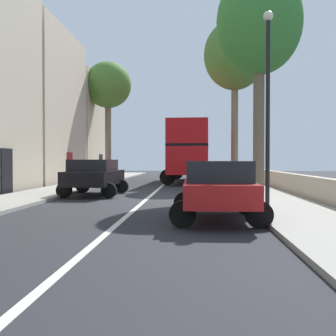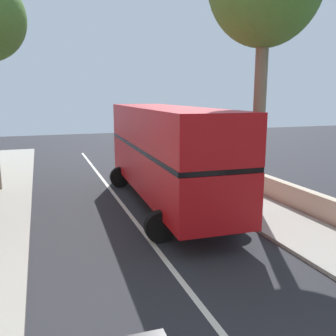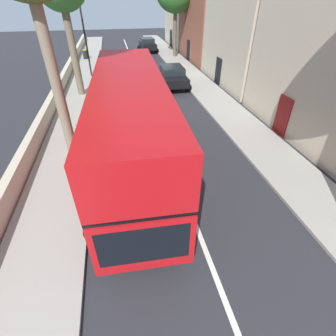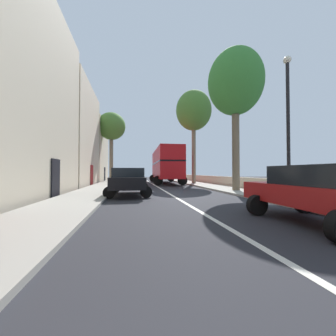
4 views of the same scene
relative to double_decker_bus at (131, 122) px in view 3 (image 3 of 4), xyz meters
The scene contains 12 objects.
ground_plane 11.92m from the double_decker_bus, 98.37° to the right, with size 84.00×84.00×0.00m, color #28282D.
road_centre_line 11.92m from the double_decker_bus, 98.37° to the right, with size 0.16×54.00×0.01m, color silver.
sidewalk_left 13.51m from the double_decker_bus, 119.72° to the right, with size 2.60×60.00×0.12m, color #9E998E.
sidewalk_right 12.21m from the double_decker_bus, 74.53° to the right, with size 2.60×60.00×0.12m, color #9E998E.
terraced_houses_left 15.31m from the double_decker_bus, 132.44° to the right, with size 4.07×47.62×10.94m.
boundary_wall_right 12.64m from the double_decker_bus, 67.67° to the right, with size 0.36×54.00×0.95m, color beige.
double_decker_bus is the anchor object (origin of this frame).
parked_car_black_left_0 12.32m from the double_decker_bus, 110.08° to the right, with size 2.60×4.39×1.60m.
parked_car_red_right_1 18.90m from the double_decker_bus, 87.57° to the right, with size 2.41×4.06×1.56m.
parked_car_black_left_2 27.32m from the double_decker_bus, 98.85° to the right, with size 2.56×4.15×1.65m.
lamppost_right 16.19m from the double_decker_bus, 80.73° to the right, with size 0.32×0.32×6.31m.
litter_bin_right 23.87m from the double_decker_bus, 81.30° to the right, with size 0.55×0.55×1.00m.
Camera 3 is at (2.10, 20.70, 6.51)m, focal length 26.65 mm.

